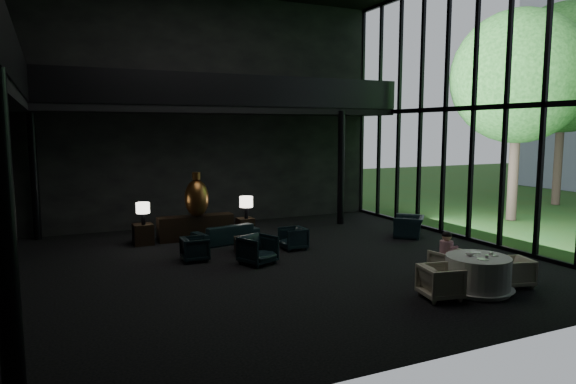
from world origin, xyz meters
name	(u,v)px	position (x,y,z in m)	size (l,w,h in m)	color
floor	(256,265)	(0.00, 0.00, 0.00)	(14.00, 12.00, 0.02)	black
wall_back	(192,111)	(0.00, 6.00, 4.00)	(14.00, 0.04, 8.00)	black
wall_front	(417,83)	(0.00, -6.00, 4.00)	(14.00, 0.04, 8.00)	black
curtain_wall	(474,108)	(6.95, 0.00, 4.00)	(0.20, 12.00, 8.00)	black
mezzanine_back	(229,110)	(1.00, 5.00, 4.00)	(12.00, 2.00, 0.25)	black
railing_left	(19,67)	(-5.00, 0.00, 4.60)	(0.06, 12.00, 1.00)	black
railing_back	(239,90)	(1.00, 4.00, 4.60)	(12.00, 0.06, 1.00)	black
column_sw	(6,264)	(-5.00, -5.70, 2.00)	(0.24, 0.24, 4.00)	black
column_nw	(34,175)	(-5.00, 5.70, 2.00)	(0.24, 0.24, 4.00)	black
column_ne	(341,168)	(4.80, 4.00, 2.00)	(0.24, 0.24, 4.00)	black
tree_near	(519,77)	(11.00, 2.00, 5.23)	(4.80, 4.80, 7.65)	#382D23
tree_far	(564,68)	(16.00, 4.00, 5.99)	(5.60, 5.60, 8.80)	#382D23
console	(196,227)	(-0.57, 3.65, 0.37)	(2.31, 0.52, 0.73)	black
bronze_urn	(197,198)	(-0.57, 3.46, 1.31)	(0.72, 0.72, 1.35)	#99631F
side_table_left	(143,234)	(-2.17, 3.58, 0.31)	(0.56, 0.56, 0.61)	black
table_lamp_left	(143,209)	(-2.17, 3.45, 1.08)	(0.39, 0.39, 0.65)	black
side_table_right	(245,226)	(1.03, 3.60, 0.27)	(0.50, 0.50, 0.55)	black
table_lamp_right	(246,203)	(1.03, 3.49, 1.06)	(0.42, 0.42, 0.71)	black
sofa	(226,231)	(0.10, 2.73, 0.36)	(1.82, 0.53, 0.71)	black
lounge_armchair_west	(195,249)	(-1.26, 1.08, 0.30)	(0.59, 0.55, 0.60)	black
lounge_armchair_east	(293,239)	(1.58, 1.17, 0.30)	(0.59, 0.55, 0.61)	black
lounge_armchair_south	(258,248)	(0.09, 0.12, 0.41)	(0.79, 0.74, 0.82)	black
window_armchair	(409,224)	(5.60, 1.15, 0.42)	(0.96, 0.62, 0.84)	black
coffee_table	(252,246)	(0.37, 1.30, 0.20)	(0.89, 0.89, 0.40)	black
dining_table	(478,276)	(3.46, -3.86, 0.33)	(1.49, 1.49, 0.75)	white
dining_chair_north	(451,264)	(3.49, -3.03, 0.38)	(0.75, 0.70, 0.77)	beige
dining_chair_east	(514,272)	(4.44, -3.91, 0.31)	(0.60, 0.56, 0.61)	beige
dining_chair_west	(441,281)	(2.44, -3.89, 0.36)	(0.71, 0.66, 0.73)	#B9B5AE
child	(446,246)	(3.49, -2.86, 0.77)	(0.30, 0.30, 0.64)	#C4809D
plate_a	(483,259)	(3.35, -4.08, 0.76)	(0.23, 0.23, 0.01)	white
plate_b	(475,252)	(3.64, -3.58, 0.76)	(0.24, 0.24, 0.02)	white
saucer	(494,256)	(3.79, -3.97, 0.76)	(0.17, 0.17, 0.01)	white
coffee_cup	(491,253)	(3.77, -3.88, 0.79)	(0.09, 0.09, 0.06)	white
cereal_bowl	(470,254)	(3.33, -3.75, 0.79)	(0.16, 0.16, 0.08)	white
cream_pot	(487,257)	(3.50, -4.04, 0.79)	(0.06, 0.06, 0.07)	#99999E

